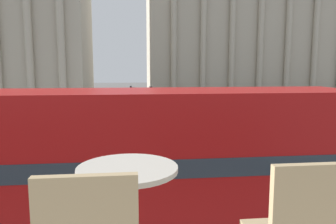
{
  "coord_description": "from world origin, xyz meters",
  "views": [
    {
      "loc": [
        0.9,
        -2.24,
        4.64
      ],
      "look_at": [
        2.93,
        15.65,
        2.19
      ],
      "focal_mm": 35.0,
      "sensor_mm": 36.0,
      "label": 1
    }
  ],
  "objects_px": {
    "traffic_light_near": "(153,124)",
    "pedestrian_white": "(188,117)",
    "pedestrian_red": "(163,102)",
    "pedestrian_blue": "(165,130)",
    "double_decker_bus": "(134,160)",
    "plaza_building_right": "(245,20)",
    "car_silver": "(76,122)",
    "traffic_light_mid": "(132,106)",
    "cafe_dining_table": "(128,198)"
  },
  "relations": [
    {
      "from": "pedestrian_blue",
      "to": "pedestrian_red",
      "type": "height_order",
      "value": "pedestrian_red"
    },
    {
      "from": "traffic_light_mid",
      "to": "pedestrian_red",
      "type": "distance_m",
      "value": 15.13
    },
    {
      "from": "traffic_light_mid",
      "to": "pedestrian_white",
      "type": "bearing_deg",
      "value": 45.46
    },
    {
      "from": "pedestrian_red",
      "to": "plaza_building_right",
      "type": "bearing_deg",
      "value": -88.6
    },
    {
      "from": "double_decker_bus",
      "to": "car_silver",
      "type": "xyz_separation_m",
      "value": [
        -4.1,
        15.92,
        -1.58
      ]
    },
    {
      "from": "plaza_building_right",
      "to": "pedestrian_white",
      "type": "xyz_separation_m",
      "value": [
        -15.84,
        -32.92,
        -11.89
      ]
    },
    {
      "from": "pedestrian_blue",
      "to": "traffic_light_near",
      "type": "bearing_deg",
      "value": 169.43
    },
    {
      "from": "traffic_light_mid",
      "to": "pedestrian_blue",
      "type": "height_order",
      "value": "traffic_light_mid"
    },
    {
      "from": "cafe_dining_table",
      "to": "pedestrian_red",
      "type": "distance_m",
      "value": 32.96
    },
    {
      "from": "double_decker_bus",
      "to": "traffic_light_near",
      "type": "height_order",
      "value": "double_decker_bus"
    },
    {
      "from": "double_decker_bus",
      "to": "plaza_building_right",
      "type": "height_order",
      "value": "plaza_building_right"
    },
    {
      "from": "pedestrian_red",
      "to": "pedestrian_white",
      "type": "bearing_deg",
      "value": 133.01
    },
    {
      "from": "cafe_dining_table",
      "to": "traffic_light_near",
      "type": "bearing_deg",
      "value": 85.34
    },
    {
      "from": "cafe_dining_table",
      "to": "traffic_light_near",
      "type": "distance_m",
      "value": 10.12
    },
    {
      "from": "cafe_dining_table",
      "to": "pedestrian_red",
      "type": "xyz_separation_m",
      "value": [
        3.35,
        32.67,
        -2.83
      ]
    },
    {
      "from": "car_silver",
      "to": "cafe_dining_table",
      "type": "bearing_deg",
      "value": 73.9
    },
    {
      "from": "traffic_light_near",
      "to": "pedestrian_white",
      "type": "bearing_deg",
      "value": 74.25
    },
    {
      "from": "double_decker_bus",
      "to": "traffic_light_near",
      "type": "xyz_separation_m",
      "value": [
        0.73,
        3.64,
        0.3
      ]
    },
    {
      "from": "pedestrian_white",
      "to": "car_silver",
      "type": "bearing_deg",
      "value": 133.7
    },
    {
      "from": "double_decker_bus",
      "to": "pedestrian_red",
      "type": "bearing_deg",
      "value": 89.13
    },
    {
      "from": "pedestrian_white",
      "to": "plaza_building_right",
      "type": "bearing_deg",
      "value": 18.79
    },
    {
      "from": "traffic_light_near",
      "to": "plaza_building_right",
      "type": "bearing_deg",
      "value": 66.85
    },
    {
      "from": "pedestrian_white",
      "to": "pedestrian_blue",
      "type": "distance_m",
      "value": 5.67
    },
    {
      "from": "double_decker_bus",
      "to": "traffic_light_mid",
      "type": "distance_m",
      "value": 11.58
    },
    {
      "from": "double_decker_bus",
      "to": "traffic_light_mid",
      "type": "bearing_deg",
      "value": 96.19
    },
    {
      "from": "cafe_dining_table",
      "to": "pedestrian_blue",
      "type": "relative_size",
      "value": 0.42
    },
    {
      "from": "double_decker_bus",
      "to": "pedestrian_blue",
      "type": "bearing_deg",
      "value": 85.94
    },
    {
      "from": "pedestrian_white",
      "to": "pedestrian_red",
      "type": "xyz_separation_m",
      "value": [
        -0.9,
        10.49,
        0.08
      ]
    },
    {
      "from": "cafe_dining_table",
      "to": "traffic_light_near",
      "type": "height_order",
      "value": "cafe_dining_table"
    },
    {
      "from": "plaza_building_right",
      "to": "car_silver",
      "type": "xyz_separation_m",
      "value": [
        -24.1,
        -32.8,
        -12.15
      ]
    },
    {
      "from": "double_decker_bus",
      "to": "pedestrian_red",
      "type": "height_order",
      "value": "double_decker_bus"
    },
    {
      "from": "pedestrian_white",
      "to": "pedestrian_red",
      "type": "height_order",
      "value": "pedestrian_red"
    },
    {
      "from": "pedestrian_blue",
      "to": "plaza_building_right",
      "type": "bearing_deg",
      "value": -26.24
    },
    {
      "from": "pedestrian_white",
      "to": "traffic_light_mid",
      "type": "bearing_deg",
      "value": 179.96
    },
    {
      "from": "pedestrian_red",
      "to": "cafe_dining_table",
      "type": "bearing_deg",
      "value": 122.27
    },
    {
      "from": "traffic_light_near",
      "to": "double_decker_bus",
      "type": "bearing_deg",
      "value": -101.33
    },
    {
      "from": "car_silver",
      "to": "double_decker_bus",
      "type": "bearing_deg",
      "value": 78.13
    },
    {
      "from": "traffic_light_near",
      "to": "pedestrian_blue",
      "type": "relative_size",
      "value": 2.29
    },
    {
      "from": "traffic_light_near",
      "to": "pedestrian_red",
      "type": "xyz_separation_m",
      "value": [
        2.54,
        22.66,
        -1.54
      ]
    },
    {
      "from": "double_decker_bus",
      "to": "cafe_dining_table",
      "type": "bearing_deg",
      "value": -84.58
    },
    {
      "from": "cafe_dining_table",
      "to": "pedestrian_blue",
      "type": "bearing_deg",
      "value": 83.25
    },
    {
      "from": "cafe_dining_table",
      "to": "double_decker_bus",
      "type": "bearing_deg",
      "value": 89.21
    },
    {
      "from": "double_decker_bus",
      "to": "traffic_light_near",
      "type": "distance_m",
      "value": 3.72
    },
    {
      "from": "traffic_light_near",
      "to": "pedestrian_white",
      "type": "height_order",
      "value": "traffic_light_near"
    },
    {
      "from": "car_silver",
      "to": "pedestrian_red",
      "type": "bearing_deg",
      "value": -151.66
    },
    {
      "from": "traffic_light_mid",
      "to": "car_silver",
      "type": "relative_size",
      "value": 0.85
    },
    {
      "from": "pedestrian_blue",
      "to": "double_decker_bus",
      "type": "bearing_deg",
      "value": 168.87
    },
    {
      "from": "double_decker_bus",
      "to": "pedestrian_blue",
      "type": "distance_m",
      "value": 10.85
    },
    {
      "from": "traffic_light_near",
      "to": "car_silver",
      "type": "height_order",
      "value": "traffic_light_near"
    },
    {
      "from": "double_decker_bus",
      "to": "pedestrian_white",
      "type": "height_order",
      "value": "double_decker_bus"
    }
  ]
}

